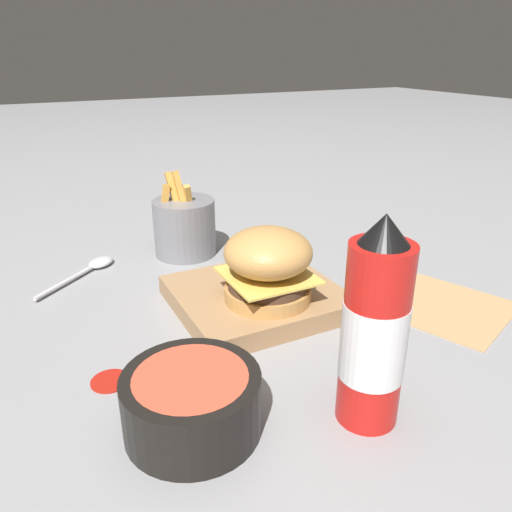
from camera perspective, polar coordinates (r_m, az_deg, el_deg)
ground_plane at (r=0.74m, az=-5.48°, el=-4.48°), size 6.00×6.00×0.00m
serving_board at (r=0.71m, az=0.00°, el=-4.76°), size 0.22×0.21×0.03m
burger at (r=0.65m, az=1.38°, el=-1.00°), size 0.12×0.12×0.10m
ketchup_bottle at (r=0.48m, az=13.35°, el=-8.43°), size 0.06×0.06×0.21m
fries_basket at (r=0.88m, az=-8.17°, el=3.36°), size 0.11×0.11×0.15m
side_bowl at (r=0.49m, az=-7.33°, el=-16.17°), size 0.13×0.13×0.06m
spoon at (r=0.86m, az=-18.11°, el=-1.13°), size 0.14×0.12×0.01m
ketchup_puddle at (r=0.59m, az=-16.33°, el=-13.47°), size 0.04×0.04×0.00m
parchment_square at (r=0.76m, az=20.80°, el=-5.41°), size 0.21×0.21×0.00m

